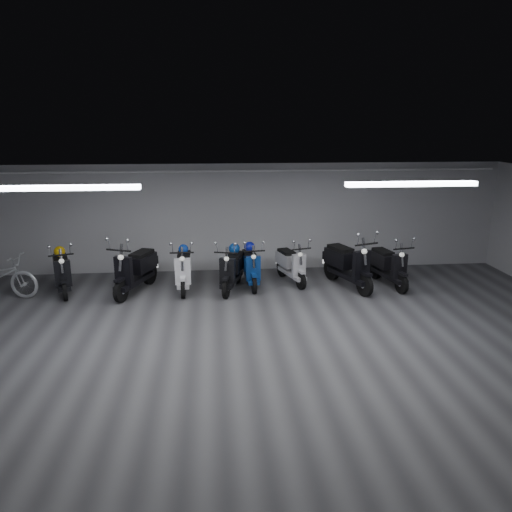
{
  "coord_description": "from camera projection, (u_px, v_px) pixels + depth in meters",
  "views": [
    {
      "loc": [
        -0.57,
        -7.56,
        3.83
      ],
      "look_at": [
        0.33,
        2.5,
        1.05
      ],
      "focal_mm": 34.46,
      "sensor_mm": 36.0,
      "label": 1
    }
  ],
  "objects": [
    {
      "name": "floor",
      "position": [
        250.0,
        355.0,
        8.33
      ],
      "size": [
        14.0,
        10.0,
        0.01
      ],
      "primitive_type": "cube",
      "color": "#3C3C3E",
      "rests_on": "ground"
    },
    {
      "name": "ceiling",
      "position": [
        249.0,
        190.0,
        7.58
      ],
      "size": [
        14.0,
        10.0,
        0.01
      ],
      "primitive_type": "cube",
      "color": "gray",
      "rests_on": "ground"
    },
    {
      "name": "back_wall",
      "position": [
        235.0,
        218.0,
        12.76
      ],
      "size": [
        14.0,
        0.01,
        2.8
      ],
      "primitive_type": "cube",
      "color": "#A5A6A8",
      "rests_on": "ground"
    },
    {
      "name": "fluor_strip_left",
      "position": [
        68.0,
        188.0,
        8.31
      ],
      "size": [
        2.4,
        0.18,
        0.08
      ],
      "primitive_type": "cube",
      "color": "white",
      "rests_on": "ceiling"
    },
    {
      "name": "fluor_strip_right",
      "position": [
        411.0,
        184.0,
        8.82
      ],
      "size": [
        2.4,
        0.18,
        0.08
      ],
      "primitive_type": "cube",
      "color": "white",
      "rests_on": "ceiling"
    },
    {
      "name": "conduit",
      "position": [
        235.0,
        171.0,
        12.36
      ],
      "size": [
        13.6,
        0.05,
        0.05
      ],
      "primitive_type": "cylinder",
      "rotation": [
        0.0,
        1.57,
        0.0
      ],
      "color": "white",
      "rests_on": "back_wall"
    },
    {
      "name": "scooter_0",
      "position": [
        61.0,
        266.0,
        11.2
      ],
      "size": [
        1.1,
        1.82,
        1.29
      ],
      "primitive_type": null,
      "rotation": [
        0.0,
        0.0,
        0.33
      ],
      "color": "black",
      "rests_on": "floor"
    },
    {
      "name": "scooter_1",
      "position": [
        135.0,
        262.0,
        11.18
      ],
      "size": [
        1.32,
        2.05,
        1.45
      ],
      "primitive_type": null,
      "rotation": [
        0.0,
        0.0,
        -0.37
      ],
      "color": "black",
      "rests_on": "floor"
    },
    {
      "name": "scooter_2",
      "position": [
        183.0,
        263.0,
        11.39
      ],
      "size": [
        0.61,
        1.76,
        1.3
      ],
      "primitive_type": null,
      "rotation": [
        0.0,
        0.0,
        0.01
      ],
      "color": "white",
      "rests_on": "floor"
    },
    {
      "name": "scooter_3",
      "position": [
        232.0,
        263.0,
        11.39
      ],
      "size": [
        1.04,
        1.83,
        1.3
      ],
      "primitive_type": null,
      "rotation": [
        0.0,
        0.0,
        -0.28
      ],
      "color": "black",
      "rests_on": "floor"
    },
    {
      "name": "scooter_4",
      "position": [
        251.0,
        261.0,
        11.67
      ],
      "size": [
        0.65,
        1.7,
        1.25
      ],
      "primitive_type": null,
      "rotation": [
        0.0,
        0.0,
        0.05
      ],
      "color": "navy",
      "rests_on": "floor"
    },
    {
      "name": "scooter_6",
      "position": [
        291.0,
        259.0,
        11.91
      ],
      "size": [
        0.98,
        1.72,
        1.21
      ],
      "primitive_type": null,
      "rotation": [
        0.0,
        0.0,
        0.29
      ],
      "color": "#B9B8BC",
      "rests_on": "floor"
    },
    {
      "name": "scooter_7",
      "position": [
        348.0,
        257.0,
        11.52
      ],
      "size": [
        1.31,
        2.12,
        1.5
      ],
      "primitive_type": null,
      "rotation": [
        0.0,
        0.0,
        0.35
      ],
      "color": "black",
      "rests_on": "floor"
    },
    {
      "name": "scooter_8",
      "position": [
        389.0,
        259.0,
        11.68
      ],
      "size": [
        0.93,
        1.85,
        1.31
      ],
      "primitive_type": null,
      "rotation": [
        0.0,
        0.0,
        0.2
      ],
      "color": "black",
      "rests_on": "floor"
    },
    {
      "name": "helmet_0",
      "position": [
        234.0,
        249.0,
        11.54
      ],
      "size": [
        0.26,
        0.26,
        0.26
      ],
      "primitive_type": "sphere",
      "color": "navy",
      "rests_on": "scooter_3"
    },
    {
      "name": "helmet_1",
      "position": [
        183.0,
        249.0,
        11.55
      ],
      "size": [
        0.23,
        0.23,
        0.23
      ],
      "primitive_type": "sphere",
      "color": "#0E339B",
      "rests_on": "scooter_2"
    },
    {
      "name": "helmet_2",
      "position": [
        250.0,
        247.0,
        11.82
      ],
      "size": [
        0.26,
        0.26,
        0.26
      ],
      "primitive_type": "sphere",
      "color": "#0D1595",
      "rests_on": "scooter_4"
    },
    {
      "name": "helmet_3",
      "position": [
        60.0,
        251.0,
        11.34
      ],
      "size": [
        0.25,
        0.25,
        0.25
      ],
      "primitive_type": "sphere",
      "color": "#C9970B",
      "rests_on": "scooter_0"
    }
  ]
}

